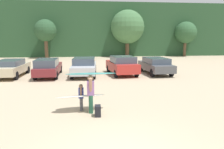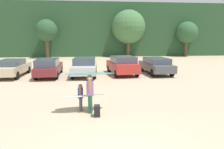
{
  "view_description": "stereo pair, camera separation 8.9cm",
  "coord_description": "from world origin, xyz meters",
  "px_view_note": "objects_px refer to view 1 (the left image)",
  "views": [
    {
      "loc": [
        -0.8,
        -4.98,
        3.17
      ],
      "look_at": [
        0.55,
        7.5,
        0.96
      ],
      "focal_mm": 34.01,
      "sensor_mm": 36.0,
      "label": 1
    },
    {
      "loc": [
        -0.71,
        -4.99,
        3.17
      ],
      "look_at": [
        0.55,
        7.5,
        0.96
      ],
      "focal_mm": 34.01,
      "sensor_mm": 36.0,
      "label": 2
    }
  ],
  "objects_px": {
    "parked_car_maroon": "(48,67)",
    "person_child": "(81,95)",
    "person_adult": "(91,91)",
    "surfboard_teal": "(91,74)",
    "parked_car_red": "(122,65)",
    "surfboard_white": "(80,96)",
    "parked_car_champagne": "(11,68)",
    "backpack_dropped": "(98,111)",
    "parked_car_dark_gray": "(156,65)",
    "parked_car_silver": "(84,66)"
  },
  "relations": [
    {
      "from": "parked_car_champagne",
      "to": "parked_car_silver",
      "type": "bearing_deg",
      "value": -90.78
    },
    {
      "from": "parked_car_maroon",
      "to": "backpack_dropped",
      "type": "bearing_deg",
      "value": -160.13
    },
    {
      "from": "surfboard_white",
      "to": "parked_car_dark_gray",
      "type": "bearing_deg",
      "value": -132.59
    },
    {
      "from": "parked_car_dark_gray",
      "to": "person_child",
      "type": "distance_m",
      "value": 10.78
    },
    {
      "from": "parked_car_maroon",
      "to": "surfboard_teal",
      "type": "bearing_deg",
      "value": -160.08
    },
    {
      "from": "parked_car_maroon",
      "to": "person_adult",
      "type": "distance_m",
      "value": 9.39
    },
    {
      "from": "parked_car_silver",
      "to": "parked_car_red",
      "type": "height_order",
      "value": "parked_car_red"
    },
    {
      "from": "parked_car_dark_gray",
      "to": "person_adult",
      "type": "xyz_separation_m",
      "value": [
        -5.74,
        -9.15,
        0.14
      ]
    },
    {
      "from": "parked_car_red",
      "to": "surfboard_white",
      "type": "bearing_deg",
      "value": 152.74
    },
    {
      "from": "person_adult",
      "to": "surfboard_teal",
      "type": "bearing_deg",
      "value": -98.77
    },
    {
      "from": "parked_car_silver",
      "to": "surfboard_teal",
      "type": "bearing_deg",
      "value": -174.44
    },
    {
      "from": "parked_car_dark_gray",
      "to": "surfboard_teal",
      "type": "relative_size",
      "value": 2.15
    },
    {
      "from": "parked_car_dark_gray",
      "to": "surfboard_teal",
      "type": "bearing_deg",
      "value": 143.97
    },
    {
      "from": "person_child",
      "to": "surfboard_teal",
      "type": "relative_size",
      "value": 0.55
    },
    {
      "from": "person_child",
      "to": "surfboard_teal",
      "type": "xyz_separation_m",
      "value": [
        0.44,
        -0.16,
        0.99
      ]
    },
    {
      "from": "parked_car_dark_gray",
      "to": "surfboard_teal",
      "type": "height_order",
      "value": "surfboard_teal"
    },
    {
      "from": "person_adult",
      "to": "surfboard_teal",
      "type": "xyz_separation_m",
      "value": [
        0.02,
        0.13,
        0.74
      ]
    },
    {
      "from": "backpack_dropped",
      "to": "parked_car_dark_gray",
      "type": "bearing_deg",
      "value": 60.53
    },
    {
      "from": "parked_car_dark_gray",
      "to": "person_child",
      "type": "xyz_separation_m",
      "value": [
        -6.15,
        -8.85,
        -0.11
      ]
    },
    {
      "from": "surfboard_teal",
      "to": "surfboard_white",
      "type": "height_order",
      "value": "surfboard_teal"
    },
    {
      "from": "parked_car_maroon",
      "to": "parked_car_silver",
      "type": "relative_size",
      "value": 1.03
    },
    {
      "from": "person_adult",
      "to": "surfboard_white",
      "type": "relative_size",
      "value": 0.74
    },
    {
      "from": "backpack_dropped",
      "to": "parked_car_silver",
      "type": "bearing_deg",
      "value": 94.39
    },
    {
      "from": "parked_car_champagne",
      "to": "parked_car_dark_gray",
      "type": "height_order",
      "value": "parked_car_dark_gray"
    },
    {
      "from": "parked_car_maroon",
      "to": "surfboard_teal",
      "type": "xyz_separation_m",
      "value": [
        3.38,
        -8.63,
        0.88
      ]
    },
    {
      "from": "parked_car_dark_gray",
      "to": "surfboard_teal",
      "type": "distance_m",
      "value": 10.71
    },
    {
      "from": "parked_car_dark_gray",
      "to": "backpack_dropped",
      "type": "xyz_separation_m",
      "value": [
        -5.47,
        -9.67,
        -0.54
      ]
    },
    {
      "from": "parked_car_silver",
      "to": "backpack_dropped",
      "type": "bearing_deg",
      "value": -173.14
    },
    {
      "from": "parked_car_red",
      "to": "person_child",
      "type": "distance_m",
      "value": 9.31
    },
    {
      "from": "backpack_dropped",
      "to": "parked_car_champagne",
      "type": "bearing_deg",
      "value": 124.57
    },
    {
      "from": "parked_car_maroon",
      "to": "person_child",
      "type": "xyz_separation_m",
      "value": [
        2.95,
        -8.47,
        -0.11
      ]
    },
    {
      "from": "parked_car_silver",
      "to": "parked_car_dark_gray",
      "type": "bearing_deg",
      "value": -85.12
    },
    {
      "from": "parked_car_maroon",
      "to": "person_adult",
      "type": "xyz_separation_m",
      "value": [
        3.36,
        -8.77,
        0.14
      ]
    },
    {
      "from": "parked_car_silver",
      "to": "person_child",
      "type": "relative_size",
      "value": 4.02
    },
    {
      "from": "parked_car_silver",
      "to": "backpack_dropped",
      "type": "relative_size",
      "value": 10.46
    },
    {
      "from": "parked_car_red",
      "to": "backpack_dropped",
      "type": "bearing_deg",
      "value": 157.93
    },
    {
      "from": "surfboard_teal",
      "to": "surfboard_white",
      "type": "bearing_deg",
      "value": -3.24
    },
    {
      "from": "surfboard_teal",
      "to": "surfboard_white",
      "type": "distance_m",
      "value": 1.08
    },
    {
      "from": "parked_car_champagne",
      "to": "surfboard_white",
      "type": "height_order",
      "value": "parked_car_champagne"
    },
    {
      "from": "person_adult",
      "to": "backpack_dropped",
      "type": "height_order",
      "value": "person_adult"
    },
    {
      "from": "parked_car_red",
      "to": "person_child",
      "type": "relative_size",
      "value": 3.71
    },
    {
      "from": "parked_car_red",
      "to": "person_adult",
      "type": "height_order",
      "value": "person_adult"
    },
    {
      "from": "parked_car_silver",
      "to": "backpack_dropped",
      "type": "distance_m",
      "value": 9.46
    },
    {
      "from": "parked_car_silver",
      "to": "surfboard_white",
      "type": "bearing_deg",
      "value": -177.45
    },
    {
      "from": "parked_car_champagne",
      "to": "person_child",
      "type": "relative_size",
      "value": 3.88
    },
    {
      "from": "parked_car_red",
      "to": "surfboard_white",
      "type": "xyz_separation_m",
      "value": [
        -3.19,
        -8.9,
        -0.16
      ]
    },
    {
      "from": "surfboard_teal",
      "to": "surfboard_white",
      "type": "relative_size",
      "value": 0.98
    },
    {
      "from": "surfboard_white",
      "to": "parked_car_champagne",
      "type": "bearing_deg",
      "value": -64.63
    },
    {
      "from": "parked_car_champagne",
      "to": "parked_car_maroon",
      "type": "bearing_deg",
      "value": -94.51
    },
    {
      "from": "parked_car_red",
      "to": "parked_car_silver",
      "type": "bearing_deg",
      "value": 85.29
    }
  ]
}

